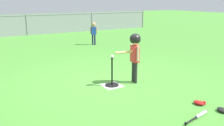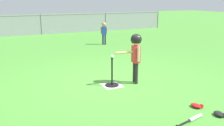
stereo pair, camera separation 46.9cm
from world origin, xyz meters
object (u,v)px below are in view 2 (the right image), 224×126
(spare_bat_silver, at_px, (193,119))
(glove_by_plate, at_px, (219,114))
(fielder_near_right, at_px, (104,30))
(glove_near_bats, at_px, (196,106))
(batter_child, at_px, (136,48))
(batting_tee, at_px, (112,81))
(baseball_on_tee, at_px, (112,56))

(spare_bat_silver, distance_m, glove_by_plate, 0.54)
(fielder_near_right, relative_size, glove_near_bats, 4.20)
(batter_child, distance_m, spare_bat_silver, 2.27)
(batting_tee, distance_m, fielder_near_right, 5.55)
(spare_bat_silver, bearing_deg, fielder_near_right, 77.78)
(baseball_on_tee, distance_m, glove_near_bats, 2.12)
(batter_child, xyz_separation_m, glove_by_plate, (0.42, -2.17, -0.82))
(glove_by_plate, xyz_separation_m, glove_near_bats, (-0.10, 0.44, 0.00))
(spare_bat_silver, relative_size, glove_by_plate, 2.53)
(spare_bat_silver, bearing_deg, batter_child, 86.90)
(batter_child, distance_m, glove_near_bats, 1.94)
(batter_child, relative_size, spare_bat_silver, 1.81)
(baseball_on_tee, relative_size, spare_bat_silver, 0.11)
(batter_child, relative_size, fielder_near_right, 1.21)
(fielder_near_right, height_order, spare_bat_silver, fielder_near_right)
(baseball_on_tee, distance_m, batter_child, 0.61)
(baseball_on_tee, relative_size, glove_near_bats, 0.31)
(spare_bat_silver, bearing_deg, batting_tee, 102.27)
(fielder_near_right, height_order, glove_by_plate, fielder_near_right)
(batter_child, relative_size, glove_by_plate, 4.59)
(batting_tee, height_order, fielder_near_right, fielder_near_right)
(batting_tee, relative_size, glove_by_plate, 2.56)
(batter_child, distance_m, fielder_near_right, 5.40)
(baseball_on_tee, distance_m, spare_bat_silver, 2.32)
(spare_bat_silver, xyz_separation_m, glove_by_plate, (0.54, -0.06, 0.01))
(fielder_near_right, bearing_deg, glove_near_bats, -99.42)
(spare_bat_silver, height_order, glove_by_plate, glove_by_plate)
(baseball_on_tee, bearing_deg, batter_child, -6.12)
(batting_tee, height_order, glove_by_plate, batting_tee)
(glove_by_plate, bearing_deg, fielder_near_right, 81.92)
(batting_tee, bearing_deg, glove_by_plate, -65.73)
(baseball_on_tee, bearing_deg, glove_near_bats, -63.27)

